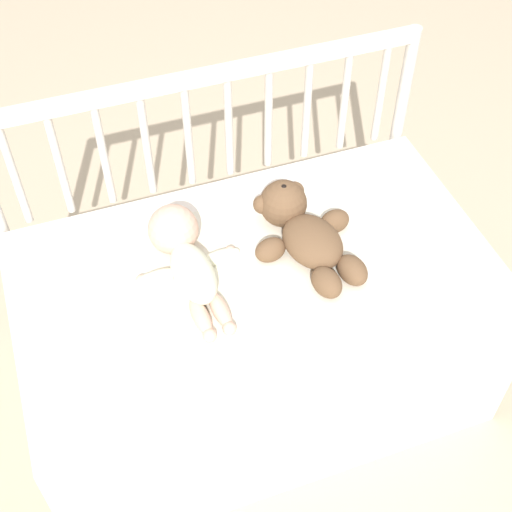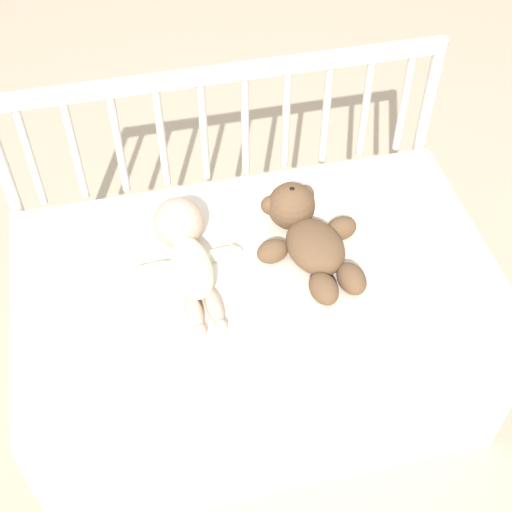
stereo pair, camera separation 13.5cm
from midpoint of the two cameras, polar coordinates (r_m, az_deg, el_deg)
name	(u,v)px [view 1 (the left image)]	position (r m, az deg, el deg)	size (l,w,h in m)	color
ground_plane	(256,380)	(2.19, -1.75, -9.95)	(12.00, 12.00, 0.00)	#C6B293
crib_mattress	(257,331)	(1.98, -1.91, -6.15)	(1.21, 0.71, 0.50)	white
crib_rail	(210,149)	(1.97, -5.70, 8.47)	(1.21, 0.04, 0.86)	beige
blanket	(253,269)	(1.79, -2.38, -1.12)	(0.79, 0.48, 0.01)	silver
teddy_bear	(303,230)	(1.81, 1.68, 2.02)	(0.29, 0.38, 0.13)	brown
baby	(185,256)	(1.77, -7.86, -0.10)	(0.28, 0.39, 0.13)	#EAEACC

